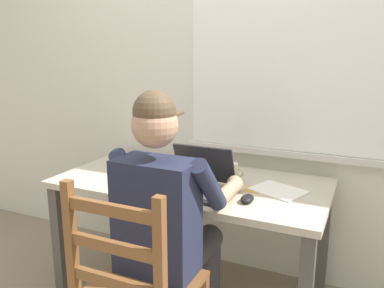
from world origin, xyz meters
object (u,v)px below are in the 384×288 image
seated_person (169,214)px  coffee_mug_dark (133,179)px  book_stack_main (160,168)px  computer_mouse (247,199)px  laptop (197,181)px  landscape_photo_print (258,190)px  coffee_mug_white (231,172)px  desk (191,195)px

seated_person → coffee_mug_dark: size_ratio=10.74×
book_stack_main → computer_mouse: bearing=-18.4°
laptop → book_stack_main: bearing=153.9°
seated_person → book_stack_main: seated_person is taller
laptop → seated_person: bearing=-90.5°
book_stack_main → landscape_photo_print: 0.59m
laptop → computer_mouse: (0.28, -0.05, -0.04)m
laptop → coffee_mug_white: (0.11, 0.21, -0.00)m
desk → landscape_photo_print: size_ratio=11.42×
desk → coffee_mug_dark: coffee_mug_dark is taller
coffee_mug_white → coffee_mug_dark: bearing=-143.9°
computer_mouse → coffee_mug_white: coffee_mug_white is taller
desk → computer_mouse: computer_mouse is taller
seated_person → landscape_photo_print: 0.52m
laptop → coffee_mug_white: bearing=62.6°
seated_person → landscape_photo_print: size_ratio=9.67×
landscape_photo_print → book_stack_main: bearing=-179.5°
computer_mouse → coffee_mug_white: bearing=123.7°
coffee_mug_white → coffee_mug_dark: size_ratio=1.02×
book_stack_main → coffee_mug_white: bearing=9.0°
computer_mouse → seated_person: bearing=-137.8°
laptop → book_stack_main: laptop is taller
desk → seated_person: size_ratio=1.18×
computer_mouse → landscape_photo_print: bearing=89.1°
seated_person → coffee_mug_dark: 0.38m
book_stack_main → laptop: bearing=-26.1°
laptop → computer_mouse: bearing=-9.5°
laptop → coffee_mug_dark: laptop is taller
desk → book_stack_main: size_ratio=7.29×
laptop → landscape_photo_print: laptop is taller
desk → book_stack_main: 0.24m
computer_mouse → book_stack_main: bearing=161.6°
seated_person → book_stack_main: (-0.30, 0.45, 0.05)m
coffee_mug_dark → book_stack_main: (0.02, 0.25, -0.01)m
coffee_mug_white → landscape_photo_print: bearing=-24.9°
coffee_mug_white → book_stack_main: size_ratio=0.59×
computer_mouse → book_stack_main: 0.61m
coffee_mug_white → landscape_photo_print: 0.20m
coffee_mug_white → desk: bearing=-159.9°
seated_person → computer_mouse: bearing=42.2°
coffee_mug_white → coffee_mug_dark: (-0.43, -0.31, -0.01)m
book_stack_main → coffee_mug_dark: bearing=-94.6°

